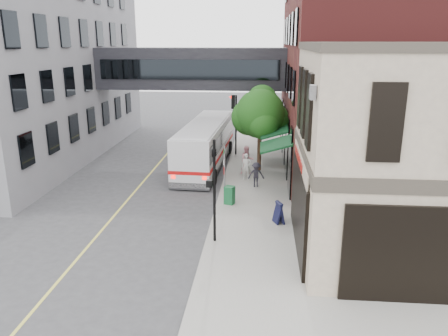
% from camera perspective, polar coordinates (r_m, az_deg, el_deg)
% --- Properties ---
extents(ground, '(120.00, 120.00, 0.00)m').
position_cam_1_polar(ground, '(17.58, -3.27, -12.64)').
color(ground, '#38383A').
rests_on(ground, ground).
extents(sidewalk_main, '(4.00, 60.00, 0.15)m').
position_cam_1_polar(sidewalk_main, '(30.40, 4.21, 0.17)').
color(sidewalk_main, gray).
rests_on(sidewalk_main, ground).
extents(corner_building, '(10.19, 8.12, 8.45)m').
position_cam_1_polar(corner_building, '(18.95, 25.44, 1.62)').
color(corner_building, tan).
rests_on(corner_building, ground).
extents(brick_building, '(13.76, 18.00, 14.00)m').
position_cam_1_polar(brick_building, '(31.20, 19.71, 12.60)').
color(brick_building, '#561B1B').
rests_on(brick_building, ground).
extents(skyway_bridge, '(14.00, 3.18, 3.00)m').
position_cam_1_polar(skyway_bridge, '(33.69, -4.19, 12.86)').
color(skyway_bridge, black).
rests_on(skyway_bridge, ground).
extents(traffic_signal_near, '(0.44, 0.22, 4.60)m').
position_cam_1_polar(traffic_signal_near, '(18.18, -1.38, -1.36)').
color(traffic_signal_near, black).
rests_on(traffic_signal_near, sidewalk_main).
extents(traffic_signal_far, '(0.53, 0.28, 4.50)m').
position_cam_1_polar(traffic_signal_far, '(32.69, 1.35, 7.21)').
color(traffic_signal_far, black).
rests_on(traffic_signal_far, sidewalk_main).
extents(street_sign_pole, '(0.08, 0.75, 3.00)m').
position_cam_1_polar(street_sign_pole, '(23.24, 0.06, -0.11)').
color(street_sign_pole, gray).
rests_on(street_sign_pole, sidewalk_main).
extents(street_tree, '(3.80, 3.20, 5.60)m').
position_cam_1_polar(street_tree, '(28.80, 4.74, 7.08)').
color(street_tree, '#382619').
rests_on(street_tree, sidewalk_main).
extents(lane_marking, '(0.12, 40.00, 0.01)m').
position_cam_1_polar(lane_marking, '(27.59, -10.63, -1.92)').
color(lane_marking, '#D8CC4C').
rests_on(lane_marking, ground).
extents(bus, '(3.16, 11.31, 3.01)m').
position_cam_1_polar(bus, '(30.44, -2.41, 3.36)').
color(bus, silver).
rests_on(bus, ground).
extents(pedestrian_a, '(0.61, 0.41, 1.65)m').
position_cam_1_polar(pedestrian_a, '(27.13, 2.95, 0.17)').
color(pedestrian_a, beige).
rests_on(pedestrian_a, sidewalk_main).
extents(pedestrian_b, '(1.06, 0.93, 1.84)m').
position_cam_1_polar(pedestrian_b, '(28.25, 3.03, 1.03)').
color(pedestrian_b, '#CD848E').
rests_on(pedestrian_b, sidewalk_main).
extents(pedestrian_c, '(1.02, 0.65, 1.49)m').
position_cam_1_polar(pedestrian_c, '(25.82, 4.22, -0.87)').
color(pedestrian_c, '#23222A').
rests_on(pedestrian_c, sidewalk_main).
extents(newspaper_box, '(0.60, 0.57, 0.97)m').
position_cam_1_polar(newspaper_box, '(23.14, 0.73, -3.56)').
color(newspaper_box, '#13552B').
rests_on(newspaper_box, sidewalk_main).
extents(sandwich_board, '(0.58, 0.69, 1.05)m').
position_cam_1_polar(sandwich_board, '(20.92, 7.17, -5.79)').
color(sandwich_board, black).
rests_on(sandwich_board, sidewalk_main).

